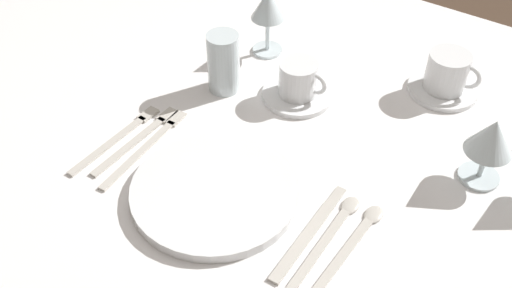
% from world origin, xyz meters
% --- Properties ---
extents(dining_table, '(1.80, 1.11, 0.74)m').
position_xyz_m(dining_table, '(0.00, 0.00, 0.66)').
color(dining_table, white).
rests_on(dining_table, ground).
extents(dinner_plate, '(0.27, 0.27, 0.02)m').
position_xyz_m(dinner_plate, '(0.04, -0.21, 0.75)').
color(dinner_plate, white).
rests_on(dinner_plate, dining_table).
extents(fork_outer, '(0.03, 0.23, 0.00)m').
position_xyz_m(fork_outer, '(-0.13, -0.19, 0.74)').
color(fork_outer, beige).
rests_on(fork_outer, dining_table).
extents(fork_inner, '(0.02, 0.21, 0.00)m').
position_xyz_m(fork_inner, '(-0.16, -0.18, 0.74)').
color(fork_inner, beige).
rests_on(fork_inner, dining_table).
extents(fork_salad, '(0.03, 0.21, 0.00)m').
position_xyz_m(fork_salad, '(-0.19, -0.20, 0.74)').
color(fork_salad, beige).
rests_on(fork_salad, dining_table).
extents(dinner_knife, '(0.02, 0.22, 0.00)m').
position_xyz_m(dinner_knife, '(0.20, -0.20, 0.74)').
color(dinner_knife, beige).
rests_on(dinner_knife, dining_table).
extents(spoon_soup, '(0.03, 0.21, 0.01)m').
position_xyz_m(spoon_soup, '(0.23, -0.18, 0.74)').
color(spoon_soup, beige).
rests_on(spoon_soup, dining_table).
extents(spoon_dessert, '(0.03, 0.22, 0.01)m').
position_xyz_m(spoon_dessert, '(0.27, -0.18, 0.74)').
color(spoon_dessert, beige).
rests_on(spoon_dessert, dining_table).
extents(saucer_left, '(0.14, 0.14, 0.01)m').
position_xyz_m(saucer_left, '(0.02, 0.08, 0.74)').
color(saucer_left, white).
rests_on(saucer_left, dining_table).
extents(coffee_cup_left, '(0.10, 0.07, 0.07)m').
position_xyz_m(coffee_cup_left, '(0.02, 0.08, 0.78)').
color(coffee_cup_left, white).
rests_on(coffee_cup_left, saucer_left).
extents(saucer_right, '(0.13, 0.13, 0.01)m').
position_xyz_m(saucer_right, '(0.24, 0.25, 0.74)').
color(saucer_right, white).
rests_on(saucer_right, dining_table).
extents(coffee_cup_right, '(0.10, 0.08, 0.07)m').
position_xyz_m(coffee_cup_right, '(0.24, 0.25, 0.79)').
color(coffee_cup_right, white).
rests_on(coffee_cup_right, saucer_right).
extents(wine_glass_centre, '(0.07, 0.07, 0.14)m').
position_xyz_m(wine_glass_centre, '(-0.11, 0.18, 0.84)').
color(wine_glass_centre, silver).
rests_on(wine_glass_centre, dining_table).
extents(wine_glass_left, '(0.08, 0.08, 0.12)m').
position_xyz_m(wine_glass_left, '(0.38, 0.06, 0.83)').
color(wine_glass_left, silver).
rests_on(wine_glass_left, dining_table).
extents(drink_tumbler, '(0.06, 0.06, 0.12)m').
position_xyz_m(drink_tumbler, '(-0.12, 0.02, 0.80)').
color(drink_tumbler, silver).
rests_on(drink_tumbler, dining_table).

